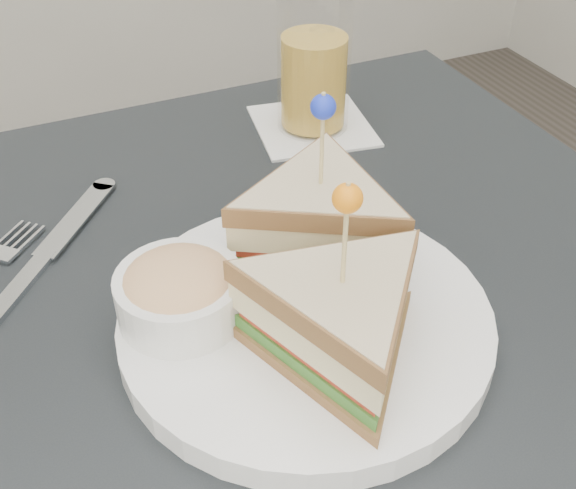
{
  "coord_description": "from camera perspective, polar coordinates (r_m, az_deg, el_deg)",
  "views": [
    {
      "loc": [
        -0.18,
        -0.42,
        1.17
      ],
      "look_at": [
        0.01,
        0.01,
        0.8
      ],
      "focal_mm": 45.0,
      "sensor_mm": 36.0,
      "label": 1
    }
  ],
  "objects": [
    {
      "name": "table",
      "position": [
        0.67,
        -0.44,
        -9.17
      ],
      "size": [
        0.8,
        0.8,
        0.75
      ],
      "color": "black",
      "rests_on": "ground"
    },
    {
      "name": "plate_meal",
      "position": [
        0.56,
        1.69,
        -2.87
      ],
      "size": [
        0.38,
        0.38,
        0.18
      ],
      "rotation": [
        0.0,
        0.0,
        0.36
      ],
      "color": "white",
      "rests_on": "table"
    },
    {
      "name": "cutlery_knife",
      "position": [
        0.7,
        -18.39,
        -0.53
      ],
      "size": [
        0.16,
        0.19,
        0.01
      ],
      "rotation": [
        0.0,
        0.0,
        -0.68
      ],
      "color": "silver",
      "rests_on": "table"
    },
    {
      "name": "drink_set",
      "position": [
        0.83,
        2.06,
        13.73
      ],
      "size": [
        0.15,
        0.15,
        0.17
      ],
      "rotation": [
        0.0,
        0.0,
        -0.16
      ],
      "color": "white",
      "rests_on": "table"
    }
  ]
}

